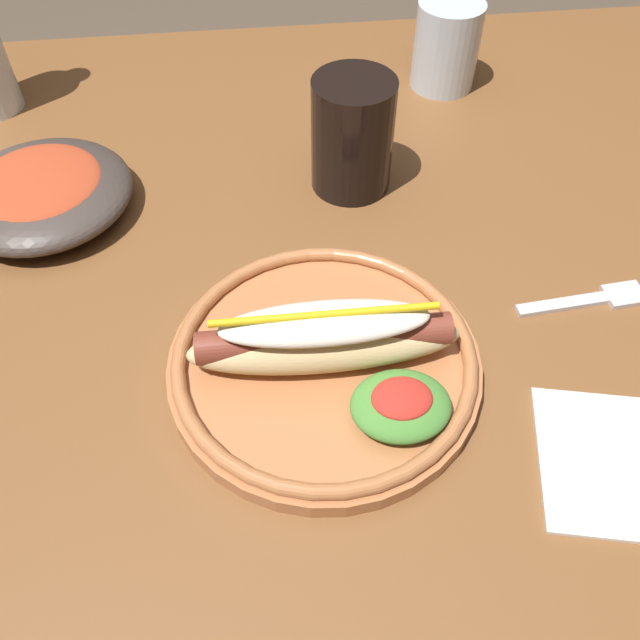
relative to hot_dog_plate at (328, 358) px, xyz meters
The scene contains 8 objects.
ground_plane 0.77m from the hot_dog_plate, 101.70° to the left, with size 8.00×8.00×0.00m, color brown.
dining_table 0.18m from the hot_dog_plate, 101.70° to the left, with size 1.24×0.92×0.74m.
hot_dog_plate is the anchor object (origin of this frame).
fork 0.25m from the hot_dog_plate, 11.75° to the left, with size 0.12×0.03×0.00m.
soda_cup 0.25m from the hot_dog_plate, 77.39° to the left, with size 0.08×0.08×0.12m, color black.
water_cup 0.47m from the hot_dog_plate, 65.25° to the left, with size 0.08×0.08×0.10m, color silver.
side_bowl 0.35m from the hot_dog_plate, 137.59° to the left, with size 0.18×0.18×0.05m.
napkin 0.24m from the hot_dog_plate, 27.35° to the right, with size 0.13×0.12×0.00m, color white.
Camera 1 is at (-0.02, -0.45, 1.19)m, focal length 37.19 mm.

